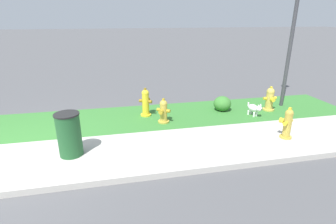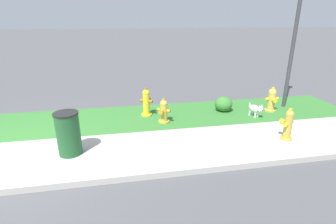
{
  "view_description": "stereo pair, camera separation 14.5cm",
  "coord_description": "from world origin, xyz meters",
  "px_view_note": "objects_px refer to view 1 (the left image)",
  "views": [
    {
      "loc": [
        2.17,
        -4.91,
        2.67
      ],
      "look_at": [
        3.47,
        1.15,
        0.4
      ],
      "focal_mm": 28.0,
      "sensor_mm": 36.0,
      "label": 1
    },
    {
      "loc": [
        2.32,
        -4.94,
        2.67
      ],
      "look_at": [
        3.47,
        1.15,
        0.4
      ],
      "focal_mm": 28.0,
      "sensor_mm": 36.0,
      "label": 2
    }
  ],
  "objects_px": {
    "small_white_dog": "(254,108)",
    "trash_bin": "(69,135)",
    "fire_hydrant_far_end": "(270,99)",
    "fire_hydrant_mid_block": "(287,124)",
    "fire_hydrant_at_driveway": "(146,102)",
    "shrub_bush_near_lamp": "(222,104)",
    "fire_hydrant_across_street": "(163,111)",
    "street_lamp": "(297,3)"
  },
  "relations": [
    {
      "from": "trash_bin",
      "to": "fire_hydrant_far_end",
      "type": "bearing_deg",
      "value": 16.43
    },
    {
      "from": "fire_hydrant_at_driveway",
      "to": "shrub_bush_near_lamp",
      "type": "distance_m",
      "value": 2.3
    },
    {
      "from": "small_white_dog",
      "to": "street_lamp",
      "type": "xyz_separation_m",
      "value": [
        1.33,
        0.66,
        2.79
      ]
    },
    {
      "from": "fire_hydrant_across_street",
      "to": "fire_hydrant_at_driveway",
      "type": "distance_m",
      "value": 0.73
    },
    {
      "from": "fire_hydrant_far_end",
      "to": "trash_bin",
      "type": "distance_m",
      "value": 5.7
    },
    {
      "from": "shrub_bush_near_lamp",
      "to": "small_white_dog",
      "type": "bearing_deg",
      "value": -41.09
    },
    {
      "from": "fire_hydrant_mid_block",
      "to": "trash_bin",
      "type": "relative_size",
      "value": 0.83
    },
    {
      "from": "fire_hydrant_far_end",
      "to": "small_white_dog",
      "type": "relative_size",
      "value": 1.59
    },
    {
      "from": "small_white_dog",
      "to": "fire_hydrant_across_street",
      "type": "bearing_deg",
      "value": -112.04
    },
    {
      "from": "fire_hydrant_across_street",
      "to": "fire_hydrant_mid_block",
      "type": "height_order",
      "value": "fire_hydrant_mid_block"
    },
    {
      "from": "small_white_dog",
      "to": "trash_bin",
      "type": "bearing_deg",
      "value": -95.96
    },
    {
      "from": "fire_hydrant_far_end",
      "to": "fire_hydrant_at_driveway",
      "type": "bearing_deg",
      "value": -2.65
    },
    {
      "from": "fire_hydrant_across_street",
      "to": "trash_bin",
      "type": "relative_size",
      "value": 0.74
    },
    {
      "from": "fire_hydrant_far_end",
      "to": "shrub_bush_near_lamp",
      "type": "height_order",
      "value": "fire_hydrant_far_end"
    },
    {
      "from": "small_white_dog",
      "to": "shrub_bush_near_lamp",
      "type": "xyz_separation_m",
      "value": [
        -0.7,
        0.61,
        -0.01
      ]
    },
    {
      "from": "fire_hydrant_at_driveway",
      "to": "shrub_bush_near_lamp",
      "type": "xyz_separation_m",
      "value": [
        2.29,
        -0.06,
        -0.17
      ]
    },
    {
      "from": "street_lamp",
      "to": "fire_hydrant_at_driveway",
      "type": "bearing_deg",
      "value": 179.9
    },
    {
      "from": "fire_hydrant_at_driveway",
      "to": "small_white_dog",
      "type": "relative_size",
      "value": 1.76
    },
    {
      "from": "fire_hydrant_at_driveway",
      "to": "shrub_bush_near_lamp",
      "type": "relative_size",
      "value": 1.56
    },
    {
      "from": "fire_hydrant_across_street",
      "to": "fire_hydrant_far_end",
      "type": "bearing_deg",
      "value": -138.55
    },
    {
      "from": "fire_hydrant_mid_block",
      "to": "fire_hydrant_far_end",
      "type": "height_order",
      "value": "fire_hydrant_mid_block"
    },
    {
      "from": "fire_hydrant_mid_block",
      "to": "shrub_bush_near_lamp",
      "type": "xyz_separation_m",
      "value": [
        -0.69,
        2.08,
        -0.14
      ]
    },
    {
      "from": "fire_hydrant_across_street",
      "to": "fire_hydrant_mid_block",
      "type": "xyz_separation_m",
      "value": [
        2.59,
        -1.52,
        0.04
      ]
    },
    {
      "from": "small_white_dog",
      "to": "street_lamp",
      "type": "bearing_deg",
      "value": 95.82
    },
    {
      "from": "fire_hydrant_at_driveway",
      "to": "trash_bin",
      "type": "distance_m",
      "value": 2.63
    },
    {
      "from": "fire_hydrant_mid_block",
      "to": "trash_bin",
      "type": "height_order",
      "value": "trash_bin"
    },
    {
      "from": "trash_bin",
      "to": "shrub_bush_near_lamp",
      "type": "xyz_separation_m",
      "value": [
        4.07,
        1.87,
        -0.23
      ]
    },
    {
      "from": "small_white_dog",
      "to": "trash_bin",
      "type": "xyz_separation_m",
      "value": [
        -4.78,
        -1.26,
        0.23
      ]
    },
    {
      "from": "street_lamp",
      "to": "fire_hydrant_mid_block",
      "type": "bearing_deg",
      "value": -122.17
    },
    {
      "from": "fire_hydrant_far_end",
      "to": "street_lamp",
      "type": "xyz_separation_m",
      "value": [
        0.64,
        0.31,
        2.67
      ]
    },
    {
      "from": "fire_hydrant_mid_block",
      "to": "fire_hydrant_at_driveway",
      "type": "relative_size",
      "value": 0.92
    },
    {
      "from": "small_white_dog",
      "to": "street_lamp",
      "type": "distance_m",
      "value": 3.16
    },
    {
      "from": "fire_hydrant_across_street",
      "to": "fire_hydrant_far_end",
      "type": "relative_size",
      "value": 0.91
    },
    {
      "from": "trash_bin",
      "to": "fire_hydrant_at_driveway",
      "type": "bearing_deg",
      "value": 47.26
    },
    {
      "from": "fire_hydrant_far_end",
      "to": "shrub_bush_near_lamp",
      "type": "distance_m",
      "value": 1.42
    },
    {
      "from": "fire_hydrant_across_street",
      "to": "fire_hydrant_at_driveway",
      "type": "height_order",
      "value": "fire_hydrant_at_driveway"
    },
    {
      "from": "trash_bin",
      "to": "shrub_bush_near_lamp",
      "type": "height_order",
      "value": "trash_bin"
    },
    {
      "from": "fire_hydrant_far_end",
      "to": "fire_hydrant_mid_block",
      "type": "bearing_deg",
      "value": 71.37
    },
    {
      "from": "fire_hydrant_at_driveway",
      "to": "small_white_dog",
      "type": "height_order",
      "value": "fire_hydrant_at_driveway"
    },
    {
      "from": "fire_hydrant_across_street",
      "to": "small_white_dog",
      "type": "bearing_deg",
      "value": -144.93
    },
    {
      "from": "fire_hydrant_mid_block",
      "to": "fire_hydrant_far_end",
      "type": "relative_size",
      "value": 1.02
    },
    {
      "from": "fire_hydrant_far_end",
      "to": "trash_bin",
      "type": "relative_size",
      "value": 0.81
    }
  ]
}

